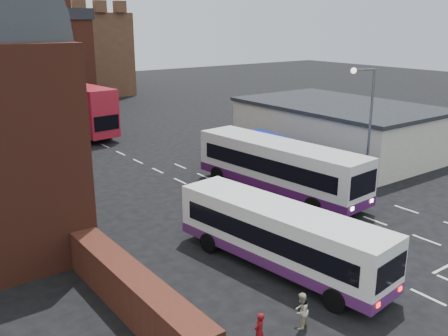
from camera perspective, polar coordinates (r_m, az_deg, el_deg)
ground at (r=24.61m, az=14.27°, el=-10.26°), size 180.00×180.00×0.00m
forecourt_wall at (r=19.81m, az=-10.22°, el=-14.00°), size 1.20×10.00×1.80m
cream_building at (r=43.44m, az=12.87°, el=4.50°), size 10.40×16.40×4.25m
castle_keep at (r=83.04m, az=-20.63°, el=12.09°), size 22.00×22.00×12.00m
bus_white_outbound at (r=22.68m, az=6.42°, el=-7.37°), size 3.79×10.98×2.93m
bus_white_inbound at (r=32.32m, az=6.34°, el=0.47°), size 4.02×12.66×3.40m
bus_blue at (r=34.85m, az=7.40°, el=0.99°), size 3.31×10.35×2.78m
bus_red_double at (r=51.66m, az=-16.62°, el=6.60°), size 3.90×12.49×4.92m
street_lamp at (r=32.96m, az=15.97°, el=5.41°), size 1.53×0.85×8.11m
pedestrian_red at (r=17.91m, az=4.05°, el=-18.13°), size 0.58×0.47×1.40m
pedestrian_beige at (r=19.13m, az=8.82°, el=-15.82°), size 0.83×0.75×1.40m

